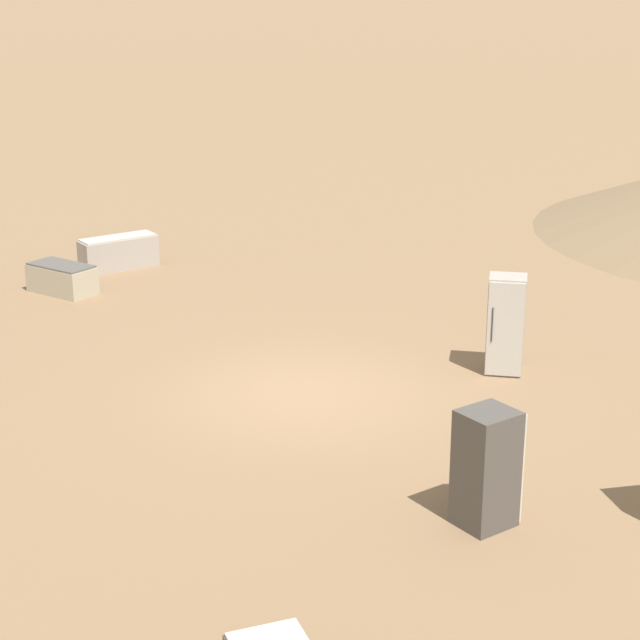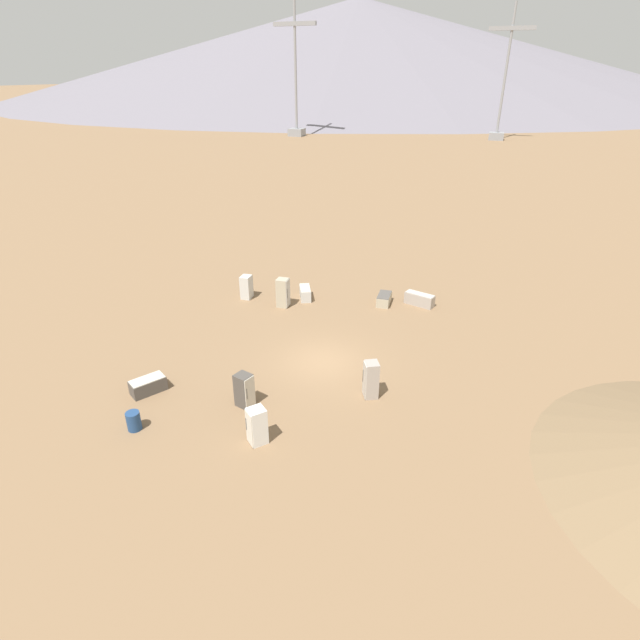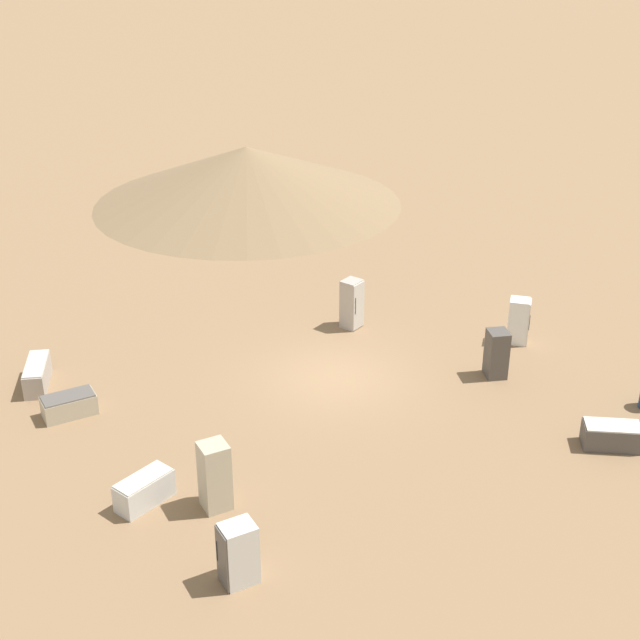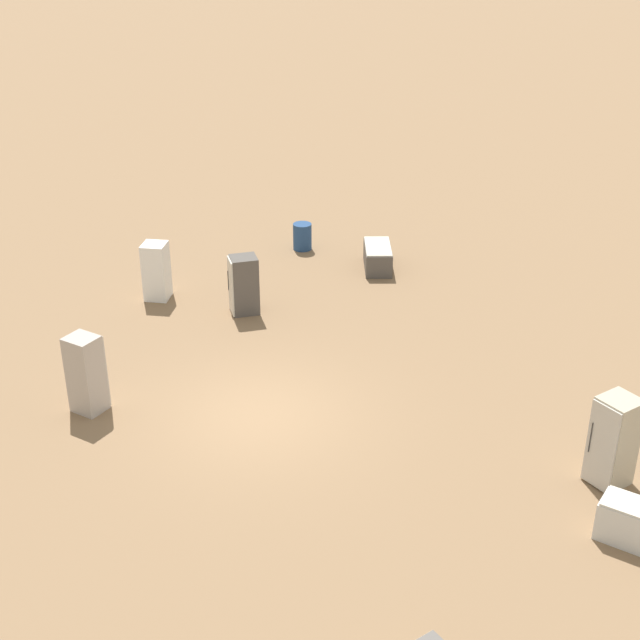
% 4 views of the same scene
% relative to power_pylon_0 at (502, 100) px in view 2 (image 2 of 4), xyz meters
% --- Properties ---
extents(ground_plane, '(1000.00, 1000.00, 0.00)m').
position_rel_power_pylon_0_xyz_m(ground_plane, '(-6.84, -98.09, -7.83)').
color(ground_plane, '#846647').
extents(mountain_ridge_0, '(356.68, 356.68, 47.49)m').
position_rel_power_pylon_0_xyz_m(mountain_ridge_0, '(-75.84, 173.68, 15.91)').
color(mountain_ridge_0, slate).
rests_on(mountain_ridge_0, ground_plane).
extents(power_pylon_0, '(8.81, 3.02, 25.19)m').
position_rel_power_pylon_0_xyz_m(power_pylon_0, '(0.00, 0.00, 0.00)').
color(power_pylon_0, gray).
rests_on(power_pylon_0, ground_plane).
extents(power_pylon_1, '(9.36, 3.21, 26.75)m').
position_rel_power_pylon_0_xyz_m(power_pylon_1, '(-42.88, -6.60, 0.49)').
color(power_pylon_1, gray).
rests_on(power_pylon_1, ground_plane).
extents(discarded_fridge_0, '(0.82, 1.52, 0.64)m').
position_rel_power_pylon_0_xyz_m(discarded_fridge_0, '(-5.39, -90.26, -7.51)').
color(discarded_fridge_0, '#B2A88E').
rests_on(discarded_fridge_0, ground_plane).
extents(discarded_fridge_1, '(0.85, 0.77, 1.54)m').
position_rel_power_pylon_0_xyz_m(discarded_fridge_1, '(-8.92, -102.59, -7.06)').
color(discarded_fridge_1, '#4C4742').
rests_on(discarded_fridge_1, ground_plane).
extents(discarded_fridge_2, '(0.90, 0.91, 1.55)m').
position_rel_power_pylon_0_xyz_m(discarded_fridge_2, '(-7.39, -104.62, -7.06)').
color(discarded_fridge_2, white).
rests_on(discarded_fridge_2, ground_plane).
extents(discarded_fridge_3, '(1.92, 1.13, 0.77)m').
position_rel_power_pylon_0_xyz_m(discarded_fridge_3, '(-3.27, -89.76, -7.45)').
color(discarded_fridge_3, '#A89E93').
rests_on(discarded_fridge_3, ground_plane).
extents(discarded_fridge_4, '(0.74, 0.68, 1.80)m').
position_rel_power_pylon_0_xyz_m(discarded_fridge_4, '(-11.21, -92.57, -6.93)').
color(discarded_fridge_4, '#B2A88E').
rests_on(discarded_fridge_4, ground_plane).
extents(discarded_fridge_5, '(1.19, 1.61, 0.76)m').
position_rel_power_pylon_0_xyz_m(discarded_fridge_5, '(-10.33, -91.04, -7.45)').
color(discarded_fridge_5, silver).
rests_on(discarded_fridge_5, ground_plane).
extents(discarded_fridge_6, '(0.64, 0.82, 1.49)m').
position_rel_power_pylon_0_xyz_m(discarded_fridge_6, '(-13.90, -92.11, -7.09)').
color(discarded_fridge_6, silver).
rests_on(discarded_fridge_6, ground_plane).
extents(discarded_fridge_7, '(0.82, 0.83, 1.73)m').
position_rel_power_pylon_0_xyz_m(discarded_fridge_7, '(-3.93, -100.22, -6.97)').
color(discarded_fridge_7, '#A89E93').
rests_on(discarded_fridge_7, ground_plane).
extents(discarded_fridge_8, '(1.44, 1.69, 0.69)m').
position_rel_power_pylon_0_xyz_m(discarded_fridge_8, '(-13.51, -103.06, -7.49)').
color(discarded_fridge_8, '#4C4742').
rests_on(discarded_fridge_8, ground_plane).
extents(rusty_barrel, '(0.56, 0.56, 0.81)m').
position_rel_power_pylon_0_xyz_m(rusty_barrel, '(-12.46, -105.47, -7.43)').
color(rusty_barrel, navy).
rests_on(rusty_barrel, ground_plane).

